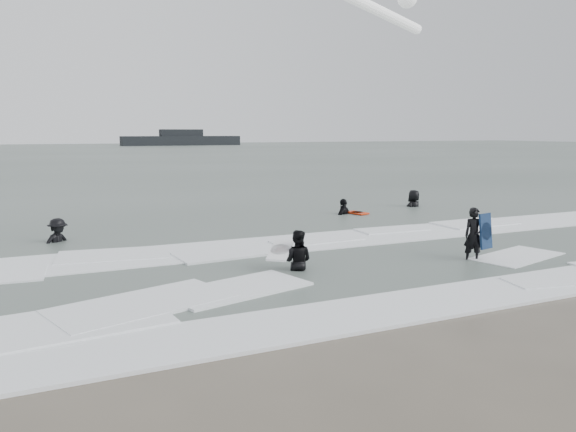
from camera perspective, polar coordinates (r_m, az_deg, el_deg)
name	(u,v)px	position (r m, az deg, el deg)	size (l,w,h in m)	color
ground	(385,300)	(12.04, 9.85, -8.44)	(320.00, 320.00, 0.00)	brown
sea	(84,155)	(89.83, -20.02, 5.87)	(320.00, 320.00, 0.00)	#47544C
surfer_centre	(473,262)	(16.04, 18.25, -4.46)	(0.55, 0.36, 1.51)	black
surfer_wading	(297,271)	(14.26, 0.94, -5.63)	(0.78, 0.61, 1.61)	black
surfer_breaker	(58,244)	(19.07, -22.29, -2.64)	(1.08, 0.62, 1.67)	black
surfer_right_near	(344,215)	(23.81, 5.68, 0.08)	(1.09, 0.45, 1.86)	black
surfer_right_far	(414,208)	(26.70, 12.65, 0.84)	(0.97, 0.63, 1.98)	black
surf_foam	(308,262)	(15.13, 2.01, -4.64)	(30.03, 9.06, 0.09)	white
bodyboards	(372,228)	(17.83, 8.53, -1.21)	(7.61, 9.47, 1.25)	#0E2041
vessel_horizon	(181,140)	(145.01, -10.78, 7.63)	(29.47, 5.26, 4.00)	black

